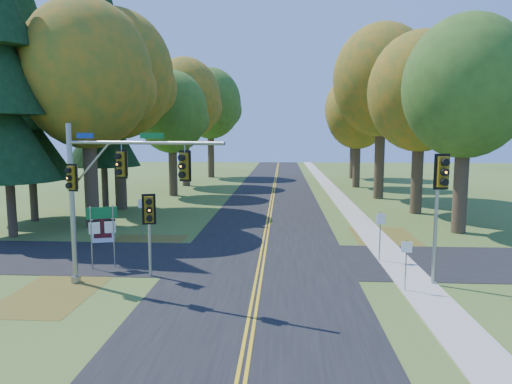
# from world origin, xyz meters

# --- Properties ---
(ground) EXTENTS (160.00, 160.00, 0.00)m
(ground) POSITION_xyz_m (0.00, 0.00, 0.00)
(ground) COLOR #3A561E
(ground) RESTS_ON ground
(road_main) EXTENTS (8.00, 160.00, 0.02)m
(road_main) POSITION_xyz_m (0.00, 0.00, 0.01)
(road_main) COLOR black
(road_main) RESTS_ON ground
(road_cross) EXTENTS (60.00, 6.00, 0.02)m
(road_cross) POSITION_xyz_m (0.00, 2.00, 0.01)
(road_cross) COLOR black
(road_cross) RESTS_ON ground
(centerline_left) EXTENTS (0.10, 160.00, 0.01)m
(centerline_left) POSITION_xyz_m (-0.10, 0.00, 0.03)
(centerline_left) COLOR gold
(centerline_left) RESTS_ON road_main
(centerline_right) EXTENTS (0.10, 160.00, 0.01)m
(centerline_right) POSITION_xyz_m (0.10, 0.00, 0.03)
(centerline_right) COLOR gold
(centerline_right) RESTS_ON road_main
(sidewalk_east) EXTENTS (1.60, 160.00, 0.06)m
(sidewalk_east) POSITION_xyz_m (6.20, 0.00, 0.03)
(sidewalk_east) COLOR #9E998E
(sidewalk_east) RESTS_ON ground
(leaf_patch_w_near) EXTENTS (4.00, 6.00, 0.00)m
(leaf_patch_w_near) POSITION_xyz_m (-6.50, 4.00, 0.01)
(leaf_patch_w_near) COLOR brown
(leaf_patch_w_near) RESTS_ON ground
(leaf_patch_e) EXTENTS (3.50, 8.00, 0.00)m
(leaf_patch_e) POSITION_xyz_m (6.80, 6.00, 0.01)
(leaf_patch_e) COLOR brown
(leaf_patch_e) RESTS_ON ground
(leaf_patch_w_far) EXTENTS (3.00, 5.00, 0.00)m
(leaf_patch_w_far) POSITION_xyz_m (-7.50, -3.00, 0.01)
(leaf_patch_w_far) COLOR brown
(leaf_patch_w_far) RESTS_ON ground
(tree_w_a) EXTENTS (8.00, 8.00, 14.15)m
(tree_w_a) POSITION_xyz_m (-11.13, 9.38, 9.49)
(tree_w_a) COLOR #38281C
(tree_w_a) RESTS_ON ground
(tree_e_a) EXTENTS (7.20, 7.20, 12.73)m
(tree_e_a) POSITION_xyz_m (11.57, 8.77, 8.53)
(tree_e_a) COLOR #38281C
(tree_e_a) RESTS_ON ground
(tree_w_b) EXTENTS (8.60, 8.60, 15.38)m
(tree_w_b) POSITION_xyz_m (-11.72, 16.29, 10.37)
(tree_w_b) COLOR #38281C
(tree_w_b) RESTS_ON ground
(tree_e_b) EXTENTS (7.60, 7.60, 13.33)m
(tree_e_b) POSITION_xyz_m (10.97, 15.58, 8.90)
(tree_e_b) COLOR #38281C
(tree_e_b) RESTS_ON ground
(tree_w_c) EXTENTS (6.80, 6.80, 11.91)m
(tree_w_c) POSITION_xyz_m (-9.54, 24.47, 7.94)
(tree_w_c) COLOR #38281C
(tree_w_c) RESTS_ON ground
(tree_e_c) EXTENTS (8.80, 8.80, 15.79)m
(tree_e_c) POSITION_xyz_m (9.88, 23.69, 10.66)
(tree_e_c) COLOR #38281C
(tree_e_c) RESTS_ON ground
(tree_w_d) EXTENTS (8.20, 8.20, 14.56)m
(tree_w_d) POSITION_xyz_m (-10.13, 33.18, 9.78)
(tree_w_d) COLOR #38281C
(tree_w_d) RESTS_ON ground
(tree_e_d) EXTENTS (7.00, 7.00, 12.32)m
(tree_e_d) POSITION_xyz_m (9.26, 32.87, 8.24)
(tree_e_d) COLOR #38281C
(tree_e_d) RESTS_ON ground
(tree_w_e) EXTENTS (8.40, 8.40, 14.97)m
(tree_w_e) POSITION_xyz_m (-8.92, 44.09, 10.07)
(tree_w_e) COLOR #38281C
(tree_w_e) RESTS_ON ground
(tree_e_e) EXTENTS (7.80, 7.80, 13.74)m
(tree_e_e) POSITION_xyz_m (10.47, 43.58, 9.19)
(tree_e_e) COLOR #38281C
(tree_e_e) RESTS_ON ground
(pine_a) EXTENTS (5.60, 5.60, 19.48)m
(pine_a) POSITION_xyz_m (-14.50, 6.00, 9.18)
(pine_a) COLOR #38281C
(pine_a) RESTS_ON ground
(pine_b) EXTENTS (5.60, 5.60, 17.31)m
(pine_b) POSITION_xyz_m (-16.00, 11.00, 8.16)
(pine_b) COLOR #38281C
(pine_b) RESTS_ON ground
(pine_c) EXTENTS (5.60, 5.60, 20.56)m
(pine_c) POSITION_xyz_m (-13.00, 16.00, 9.69)
(pine_c) COLOR #38281C
(pine_c) RESTS_ON ground
(traffic_mast) EXTENTS (6.51, 2.59, 6.26)m
(traffic_mast) POSITION_xyz_m (-5.64, -2.37, 4.03)
(traffic_mast) COLOR gray
(traffic_mast) RESTS_ON ground
(east_signal_pole) EXTENTS (0.59, 0.69, 5.13)m
(east_signal_pole) POSITION_xyz_m (6.88, -1.40, 3.89)
(east_signal_pole) COLOR gray
(east_signal_pole) RESTS_ON ground
(ped_signal_pole) EXTENTS (0.53, 0.63, 3.47)m
(ped_signal_pole) POSITION_xyz_m (-4.43, -0.97, 2.58)
(ped_signal_pole) COLOR #989CA0
(ped_signal_pole) RESTS_ON ground
(route_sign_cluster) EXTENTS (1.21, 0.54, 2.79)m
(route_sign_cluster) POSITION_xyz_m (-6.89, 0.25, 1.96)
(route_sign_cluster) COLOR gray
(route_sign_cluster) RESTS_ON ground
(info_kiosk) EXTENTS (1.21, 0.46, 1.67)m
(info_kiosk) POSITION_xyz_m (-8.80, 4.95, 0.83)
(info_kiosk) COLOR white
(info_kiosk) RESTS_ON ground
(reg_sign_e_north) EXTENTS (0.43, 0.19, 2.33)m
(reg_sign_e_north) POSITION_xyz_m (5.45, 2.01, 1.60)
(reg_sign_e_north) COLOR gray
(reg_sign_e_north) RESTS_ON ground
(reg_sign_e_south) EXTENTS (0.38, 0.09, 1.98)m
(reg_sign_e_south) POSITION_xyz_m (5.55, -2.08, 1.36)
(reg_sign_e_south) COLOR gray
(reg_sign_e_south) RESTS_ON ground
(reg_sign_w) EXTENTS (0.45, 0.07, 2.36)m
(reg_sign_w) POSITION_xyz_m (-6.83, 5.77, 1.62)
(reg_sign_w) COLOR gray
(reg_sign_w) RESTS_ON ground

